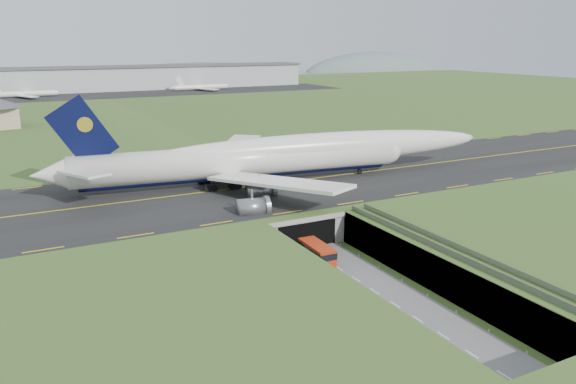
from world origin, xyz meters
TOP-DOWN VIEW (x-y plane):
  - ground at (0.00, 0.00)m, footprint 900.00×900.00m
  - airfield_deck at (0.00, 0.00)m, footprint 800.00×800.00m
  - trench_road at (0.00, -7.50)m, footprint 12.00×75.00m
  - taxiway at (0.00, 33.00)m, footprint 800.00×44.00m
  - tunnel_portal at (0.00, 16.71)m, footprint 17.00×22.30m
  - guideway at (11.00, -19.11)m, footprint 3.00×53.00m
  - jumbo_jet at (6.55, 34.68)m, footprint 104.60×65.02m
  - shuttle_tram at (-2.02, 1.01)m, footprint 3.50×8.56m
  - cargo_terminal at (-0.17, 299.41)m, footprint 320.00×67.00m
  - distant_hills at (64.38, 430.00)m, footprint 700.00×91.00m

SIDE VIEW (x-z plane):
  - distant_hills at x=64.38m, z-range -34.00..26.00m
  - ground at x=0.00m, z-range 0.00..0.00m
  - trench_road at x=0.00m, z-range 0.00..0.20m
  - shuttle_tram at x=-2.02m, z-range 0.16..3.59m
  - airfield_deck at x=0.00m, z-range 0.00..6.00m
  - tunnel_portal at x=0.00m, z-range 0.33..6.33m
  - guideway at x=11.00m, z-range 1.80..8.85m
  - taxiway at x=0.00m, z-range 6.00..6.18m
  - jumbo_jet at x=6.55m, z-range 1.02..22.69m
  - cargo_terminal at x=-0.17m, z-range 6.16..21.76m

